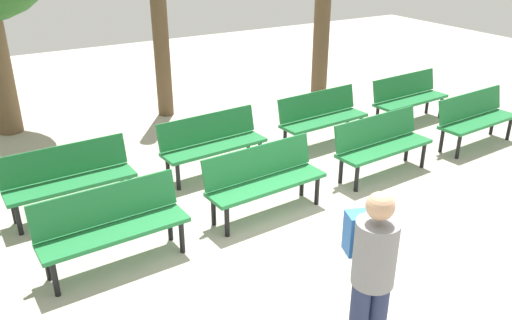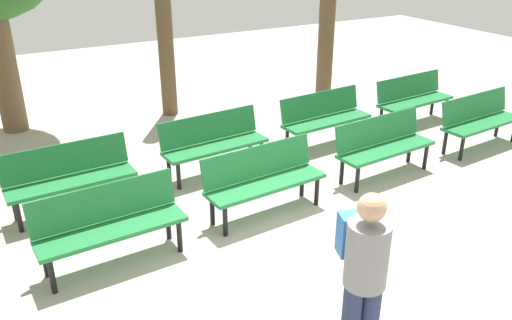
# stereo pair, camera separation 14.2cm
# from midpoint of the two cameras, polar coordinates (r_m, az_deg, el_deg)

# --- Properties ---
(ground_plane) EXTENTS (25.33, 25.33, 0.00)m
(ground_plane) POSITION_cam_midpoint_polar(r_m,az_deg,el_deg) (5.92, 9.29, -11.80)
(ground_plane) COLOR #B2A899
(bench_r0_c1) EXTENTS (1.62, 0.56, 0.87)m
(bench_r0_c1) POSITION_cam_midpoint_polar(r_m,az_deg,el_deg) (5.95, -15.97, -6.52)
(bench_r0_c1) COLOR #1E7238
(bench_r0_c1) RESTS_ON ground_plane
(bench_r0_c2) EXTENTS (1.63, 0.59, 0.87)m
(bench_r0_c2) POSITION_cam_midpoint_polar(r_m,az_deg,el_deg) (6.70, 0.24, -1.83)
(bench_r0_c2) COLOR #1E7238
(bench_r0_c2) RESTS_ON ground_plane
(bench_r0_c3) EXTENTS (1.63, 0.59, 0.87)m
(bench_r0_c3) POSITION_cam_midpoint_polar(r_m,az_deg,el_deg) (7.96, 12.88, 1.91)
(bench_r0_c3) COLOR #1E7238
(bench_r0_c3) RESTS_ON ground_plane
(bench_r0_c4) EXTENTS (1.63, 0.60, 0.87)m
(bench_r0_c4) POSITION_cam_midpoint_polar(r_m,az_deg,el_deg) (9.52, 22.19, 4.40)
(bench_r0_c4) COLOR #1E7238
(bench_r0_c4) RESTS_ON ground_plane
(bench_r1_c1) EXTENTS (1.62, 0.55, 0.87)m
(bench_r1_c1) POSITION_cam_midpoint_polar(r_m,az_deg,el_deg) (7.16, -20.08, -1.64)
(bench_r1_c1) COLOR #1E7238
(bench_r1_c1) RESTS_ON ground_plane
(bench_r1_c2) EXTENTS (1.63, 0.60, 0.87)m
(bench_r1_c2) POSITION_cam_midpoint_polar(r_m,az_deg,el_deg) (7.84, -5.28, 2.08)
(bench_r1_c2) COLOR #1E7238
(bench_r1_c2) RESTS_ON ground_plane
(bench_r1_c3) EXTENTS (1.63, 0.60, 0.87)m
(bench_r1_c3) POSITION_cam_midpoint_polar(r_m,az_deg,el_deg) (8.93, 6.64, 4.84)
(bench_r1_c3) COLOR #1E7238
(bench_r1_c3) RESTS_ON ground_plane
(bench_r1_c4) EXTENTS (1.63, 0.60, 0.87)m
(bench_r1_c4) POSITION_cam_midpoint_polar(r_m,az_deg,el_deg) (10.28, 15.74, 6.71)
(bench_r1_c4) COLOR #1E7238
(bench_r1_c4) RESTS_ON ground_plane
(tree_0) EXTENTS (0.32, 0.32, 2.60)m
(tree_0) POSITION_cam_midpoint_polar(r_m,az_deg,el_deg) (11.04, 6.66, 12.90)
(tree_0) COLOR brown
(tree_0) RESTS_ON ground_plane
(tree_3) EXTENTS (0.30, 0.30, 3.58)m
(tree_3) POSITION_cam_midpoint_polar(r_m,az_deg,el_deg) (10.16, -10.77, 14.47)
(tree_3) COLOR brown
(tree_3) RESTS_ON ground_plane
(visitor_with_backpack) EXTENTS (0.46, 0.59, 1.65)m
(visitor_with_backpack) POSITION_cam_midpoint_polar(r_m,az_deg,el_deg) (4.36, 11.39, -11.61)
(visitor_with_backpack) COLOR navy
(visitor_with_backpack) RESTS_ON ground_plane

